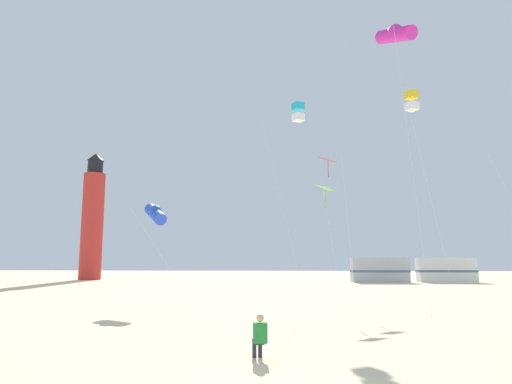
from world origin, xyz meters
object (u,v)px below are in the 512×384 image
Objects in this scene: kite_flyer_standing at (259,335)px; kite_diamond_lime at (326,192)px; kite_box_cyan at (298,112)px; kite_box_gold at (412,101)px; rv_van_white at (446,270)px; lighthouse_distant at (93,220)px; rv_van_silver at (379,270)px; kite_tube_blue at (155,213)px; kite_tube_magenta at (396,34)px; kite_diamond_scarlet at (329,165)px.

kite_diamond_lime is at bearing -119.85° from kite_flyer_standing.
kite_box_gold is at bearing -11.49° from kite_box_cyan.
kite_box_gold is at bearing 10.63° from kite_diamond_lime.
rv_van_white is (19.26, 42.76, 0.78)m from kite_flyer_standing.
kite_box_gold is 1.84× the size of kite_diamond_lime.
lighthouse_distant is at bearing 176.85° from rv_van_white.
kite_flyer_standing is 0.17× the size of kite_diamond_lime.
rv_van_silver is at bearing 83.12° from kite_box_gold.
kite_flyer_standing is 0.10× the size of kite_box_gold.
kite_tube_blue is 0.42× the size of kite_tube_magenta.
kite_tube_magenta is at bearing -45.31° from kite_diamond_lime.
lighthouse_distant is at bearing 129.42° from kite_diamond_lime.
kite_flyer_standing is 0.18× the size of rv_van_white.
kite_diamond_lime is (2.89, 12.34, 5.60)m from kite_flyer_standing.
kite_diamond_lime reaches higher than kite_tube_blue.
kite_box_gold is (1.82, 4.29, -1.93)m from kite_tube_magenta.
kite_box_cyan is at bearing 129.75° from kite_tube_magenta.
kite_tube_magenta is at bearing -109.97° from rv_van_white.
kite_tube_magenta is at bearing -112.98° from kite_box_gold.
lighthouse_distant is at bearing 129.96° from kite_box_cyan.
kite_flyer_standing is 43.47m from rv_van_silver.
rv_van_silver is at bearing 70.00° from kite_box_cyan.
kite_box_cyan is (-2.13, -3.14, 2.68)m from kite_diamond_scarlet.
kite_tube_blue is at bearing -80.00° from kite_flyer_standing.
kite_box_gold is (14.97, -0.57, 6.33)m from kite_tube_blue.
kite_tube_blue is at bearing 171.19° from kite_diamond_lime.
kite_box_cyan is 34.77m from rv_van_white.
rv_van_white is (7.80, 0.83, 0.00)m from rv_van_silver.
lighthouse_distant is at bearing 119.05° from kite_tube_blue.
rv_van_white is at bearing -4.35° from lighthouse_distant.
kite_box_cyan is (-6.49, 1.32, -0.09)m from kite_box_gold.
kite_box_gold is 6.62m from kite_box_cyan.
kite_tube_blue is at bearing -159.86° from kite_diamond_scarlet.
kite_tube_blue is 10.56m from kite_box_cyan.
rv_van_silver is (3.45, 28.63, -10.21)m from kite_box_gold.
kite_box_gold is at bearing -44.94° from lighthouse_distant.
kite_box_cyan is 1.87× the size of rv_van_white.
kite_flyer_standing is at bearing -61.66° from lighthouse_distant.
kite_tube_blue is at bearing -124.55° from rv_van_silver.
kite_box_gold reaches higher than kite_box_cyan.
kite_box_cyan is at bearing 5.06° from kite_tube_blue.
kite_tube_magenta is (2.54, -8.75, 4.70)m from kite_diamond_scarlet.
kite_box_gold is at bearing -137.72° from kite_flyer_standing.
kite_diamond_lime reaches higher than kite_flyer_standing.
kite_box_gold is 7.49m from kite_diamond_lime.
kite_tube_magenta reaches higher than kite_box_cyan.
kite_tube_magenta reaches higher than kite_box_gold.
lighthouse_distant is at bearing -78.33° from kite_flyer_standing.
kite_flyer_standing is 52.89m from lighthouse_distant.
kite_diamond_lime is (9.85, -1.53, 0.94)m from kite_tube_blue.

